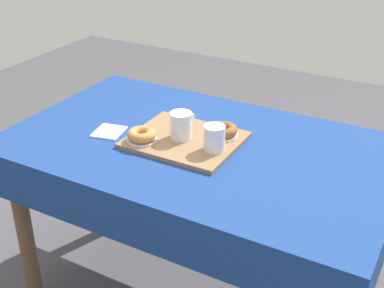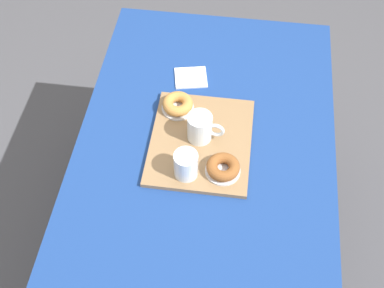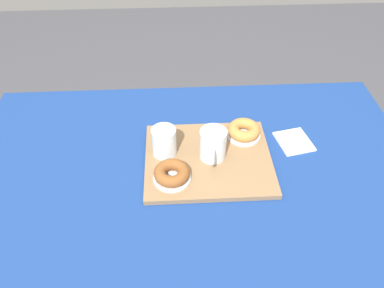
# 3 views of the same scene
# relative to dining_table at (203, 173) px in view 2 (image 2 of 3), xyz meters

# --- Properties ---
(ground_plane) EXTENTS (6.00, 6.00, 0.00)m
(ground_plane) POSITION_rel_dining_table_xyz_m (0.00, 0.00, -0.67)
(ground_plane) COLOR #47474C
(dining_table) EXTENTS (1.40, 0.85, 0.77)m
(dining_table) POSITION_rel_dining_table_xyz_m (0.00, 0.00, 0.00)
(dining_table) COLOR navy
(dining_table) RESTS_ON ground
(serving_tray) EXTENTS (0.39, 0.33, 0.02)m
(serving_tray) POSITION_rel_dining_table_xyz_m (-0.05, -0.02, 0.11)
(serving_tray) COLOR olive
(serving_tray) RESTS_ON dining_table
(tea_mug_left) EXTENTS (0.08, 0.12, 0.10)m
(tea_mug_left) POSITION_rel_dining_table_xyz_m (-0.06, -0.02, 0.16)
(tea_mug_left) COLOR white
(tea_mug_left) RESTS_ON serving_tray
(water_glass_near) EXTENTS (0.07, 0.07, 0.09)m
(water_glass_near) POSITION_rel_dining_table_xyz_m (0.08, -0.05, 0.16)
(water_glass_near) COLOR white
(water_glass_near) RESTS_ON serving_tray
(donut_plate_left) EXTENTS (0.11, 0.11, 0.01)m
(donut_plate_left) POSITION_rel_dining_table_xyz_m (0.06, 0.07, 0.12)
(donut_plate_left) COLOR silver
(donut_plate_left) RESTS_ON serving_tray
(sugar_donut_left) EXTENTS (0.10, 0.10, 0.04)m
(sugar_donut_left) POSITION_rel_dining_table_xyz_m (0.06, 0.07, 0.14)
(sugar_donut_left) COLOR brown
(sugar_donut_left) RESTS_ON donut_plate_left
(donut_plate_right) EXTENTS (0.11, 0.11, 0.01)m
(donut_plate_right) POSITION_rel_dining_table_xyz_m (-0.17, -0.11, 0.12)
(donut_plate_right) COLOR silver
(donut_plate_right) RESTS_ON serving_tray
(sugar_donut_right) EXTENTS (0.10, 0.10, 0.04)m
(sugar_donut_right) POSITION_rel_dining_table_xyz_m (-0.17, -0.11, 0.14)
(sugar_donut_right) COLOR #BC7F3D
(sugar_donut_right) RESTS_ON donut_plate_right
(paper_napkin) EXTENTS (0.12, 0.13, 0.01)m
(paper_napkin) POSITION_rel_dining_table_xyz_m (-0.34, -0.09, 0.10)
(paper_napkin) COLOR white
(paper_napkin) RESTS_ON dining_table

